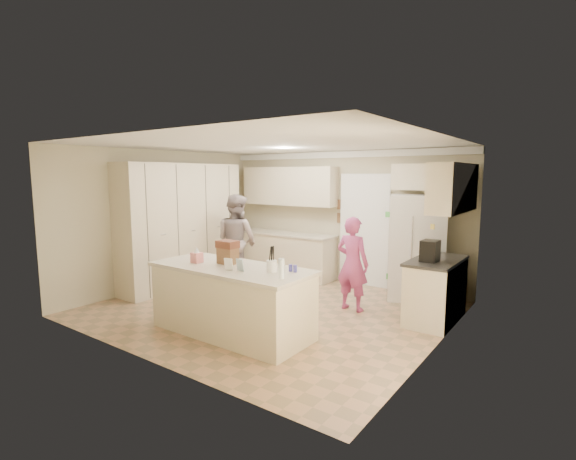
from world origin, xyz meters
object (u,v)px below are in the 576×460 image
Objects in this scene: teen_boy at (237,241)px; teen_girl at (352,264)px; utensil_crock at (272,266)px; refrigerator at (416,248)px; tissue_box at (197,258)px; dollhouse_body at (228,256)px; coffee_maker at (430,251)px; island_base at (232,301)px.

teen_boy is 1.19× the size of teen_girl.
teen_girl reaches higher than utensil_crock.
tissue_box is (-2.03, -3.11, 0.10)m from refrigerator.
dollhouse_body is at bearing 133.06° from teen_boy.
utensil_crock is 0.58× the size of dollhouse_body.
coffee_maker is at bearing 52.88° from utensil_crock.
coffee_maker is 2.84m from dollhouse_body.
teen_boy is 2.45m from teen_girl.
teen_girl is at bearing -138.57° from refrigerator.
teen_girl is (2.44, 0.01, -0.14)m from teen_boy.
teen_girl is at bearing 59.54° from dollhouse_body.
dollhouse_body reaches higher than island_base.
refrigerator reaches higher than tissue_box.
tissue_box is at bearing -169.70° from island_base.
utensil_crock is 1.21m from tissue_box.
coffee_maker is at bearing 39.29° from dollhouse_body.
refrigerator is 1.26m from coffee_maker.
teen_boy is at bearing 3.11° from teen_girl.
dollhouse_body reaches higher than utensil_crock.
island_base is 2.06m from teen_girl.
dollhouse_body is 0.17× the size of teen_girl.
tissue_box is 0.54× the size of dollhouse_body.
teen_girl reaches higher than coffee_maker.
refrigerator is 1.01× the size of teen_boy.
utensil_crock is 2.84m from teen_boy.
utensil_crock is at bearing -3.58° from dollhouse_body.
teen_boy reaches higher than utensil_crock.
teen_girl is at bearing 53.72° from tissue_box.
coffee_maker reaches higher than island_base.
refrigerator is at bearing 117.05° from coffee_maker.
teen_boy is at bearing 129.54° from dollhouse_body.
teen_girl is at bearing 64.61° from island_base.
utensil_crock is (0.65, 0.05, 0.56)m from island_base.
dollhouse_body is at bearing 26.57° from tissue_box.
refrigerator is 6.92× the size of dollhouse_body.
coffee_maker is at bearing -83.94° from refrigerator.
dollhouse_body is (-2.20, -1.80, -0.03)m from coffee_maker.
tissue_box is at bearing 56.48° from teen_girl.
utensil_crock is (-1.40, -1.85, -0.07)m from coffee_maker.
island_base is 1.24× the size of teen_boy.
teen_girl is (0.22, 1.79, -0.25)m from utensil_crock.
utensil_crock is at bearing -126.73° from refrigerator.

